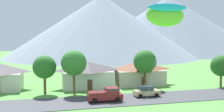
# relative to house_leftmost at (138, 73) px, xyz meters

# --- Properties ---
(road_strip) EXTENTS (160.00, 7.58, 0.08)m
(road_strip) POSITION_rel_house_leftmost_xyz_m (-10.30, -11.67, -2.44)
(road_strip) COLOR #424247
(road_strip) RESTS_ON ground
(mountain_east_ridge) EXTENTS (108.41, 108.41, 38.85)m
(mountain_east_ridge) POSITION_rel_house_leftmost_xyz_m (24.32, 129.15, 16.95)
(mountain_east_ridge) COLOR gray
(mountain_east_ridge) RESTS_ON ground
(mountain_west_ridge) EXTENTS (100.57, 100.57, 32.93)m
(mountain_west_ridge) POSITION_rel_house_leftmost_xyz_m (9.42, 82.99, 13.99)
(mountain_west_ridge) COLOR gray
(mountain_west_ridge) RESTS_ON ground
(mountain_far_east_ridge) EXTENTS (120.57, 120.57, 39.40)m
(mountain_far_east_ridge) POSITION_rel_house_leftmost_xyz_m (62.84, 111.14, 17.22)
(mountain_far_east_ridge) COLOR gray
(mountain_far_east_ridge) RESTS_ON ground
(house_leftmost) EXTENTS (10.64, 6.64, 4.78)m
(house_leftmost) POSITION_rel_house_leftmost_xyz_m (0.00, 0.00, 0.00)
(house_leftmost) COLOR beige
(house_leftmost) RESTS_ON ground
(house_left_center) EXTENTS (8.03, 7.58, 4.89)m
(house_left_center) POSITION_rel_house_leftmost_xyz_m (-26.58, 1.51, 0.06)
(house_left_center) COLOR beige
(house_left_center) RESTS_ON ground
(house_right_center) EXTENTS (10.31, 6.58, 5.03)m
(house_right_center) POSITION_rel_house_leftmost_xyz_m (-10.66, -0.32, 0.13)
(house_right_center) COLOR silver
(house_right_center) RESTS_ON ground
(tree_near_left) EXTENTS (3.98, 3.98, 6.63)m
(tree_near_left) POSITION_rel_house_leftmost_xyz_m (-18.60, -4.42, 2.14)
(tree_near_left) COLOR brown
(tree_near_left) RESTS_ON ground
(tree_left_of_center) EXTENTS (4.15, 4.15, 6.22)m
(tree_left_of_center) POSITION_rel_house_leftmost_xyz_m (15.04, -6.18, 1.65)
(tree_left_of_center) COLOR brown
(tree_left_of_center) RESTS_ON ground
(tree_center) EXTENTS (4.36, 4.36, 7.55)m
(tree_center) POSITION_rel_house_leftmost_xyz_m (-13.75, -5.70, 2.86)
(tree_center) COLOR brown
(tree_center) RESTS_ON ground
(tree_right_of_center) EXTENTS (4.41, 4.41, 7.34)m
(tree_right_of_center) POSITION_rel_house_leftmost_xyz_m (-0.15, -3.95, 2.64)
(tree_right_of_center) COLOR brown
(tree_right_of_center) RESTS_ON ground
(parked_car_tan_west_end) EXTENTS (4.24, 2.15, 1.68)m
(parked_car_tan_west_end) POSITION_rel_house_leftmost_xyz_m (-2.52, -10.58, -1.61)
(parked_car_tan_west_end) COLOR tan
(parked_car_tan_west_end) RESTS_ON road_strip
(pickup_truck_maroon_west_side) EXTENTS (5.22, 2.36, 1.99)m
(pickup_truck_maroon_west_side) POSITION_rel_house_leftmost_xyz_m (-9.63, -11.99, -1.42)
(pickup_truck_maroon_west_side) COLOR maroon
(pickup_truck_maroon_west_side) RESTS_ON road_strip
(kite_flyer_with_kite) EXTENTS (5.65, 3.36, 13.16)m
(kite_flyer_with_kite) POSITION_rel_house_leftmost_xyz_m (-6.10, -24.18, 9.34)
(kite_flyer_with_kite) COLOR black
(kite_flyer_with_kite) RESTS_ON ground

